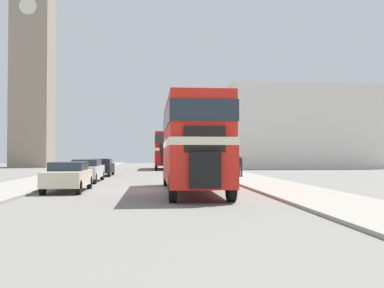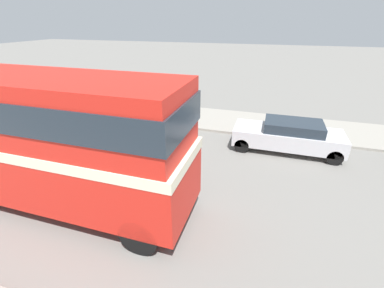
# 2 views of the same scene
# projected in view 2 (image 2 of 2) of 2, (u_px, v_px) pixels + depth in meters

# --- Properties ---
(ground_plane) EXTENTS (120.00, 120.00, 0.00)m
(ground_plane) POSITION_uv_depth(u_px,v_px,m) (118.00, 172.00, 10.03)
(ground_plane) COLOR slate
(sidewalk_left) EXTENTS (3.50, 120.00, 0.12)m
(sidewalk_left) POSITION_uv_depth(u_px,v_px,m) (177.00, 115.00, 15.80)
(sidewalk_left) COLOR gray
(sidewalk_left) RESTS_ON ground_plane
(double_decker_bus) EXTENTS (2.46, 10.14, 4.10)m
(double_decker_bus) POSITION_uv_depth(u_px,v_px,m) (28.00, 130.00, 7.56)
(double_decker_bus) COLOR red
(double_decker_bus) RESTS_ON ground_plane
(car_parked_near) EXTENTS (1.72, 4.03, 1.39)m
(car_parked_near) POSITION_uv_depth(u_px,v_px,m) (146.00, 121.00, 13.06)
(car_parked_near) COLOR beige
(car_parked_near) RESTS_ON ground_plane
(car_parked_mid) EXTENTS (1.71, 4.67, 1.42)m
(car_parked_mid) POSITION_uv_depth(u_px,v_px,m) (288.00, 135.00, 11.40)
(car_parked_mid) COLOR silver
(car_parked_mid) RESTS_ON ground_plane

